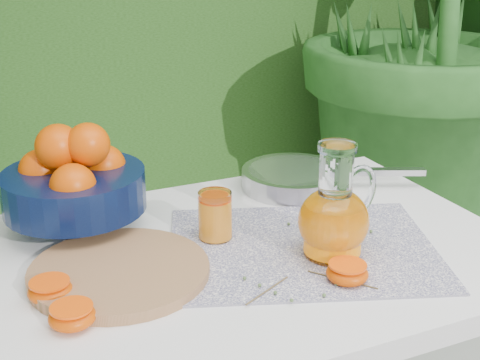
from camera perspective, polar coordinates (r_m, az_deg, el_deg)
name	(u,v)px	position (r m, az deg, el deg)	size (l,w,h in m)	color
potted_plant_right	(401,6)	(2.70, 13.55, 14.22)	(2.03, 2.03, 2.03)	#23551D
white_table	(244,288)	(1.27, 0.37, -9.21)	(1.00, 0.70, 0.75)	white
placemat	(302,248)	(1.24, 5.35, -5.78)	(0.48, 0.38, 0.00)	#0B0D41
cutting_board	(119,272)	(1.16, -10.25, -7.69)	(0.31, 0.31, 0.02)	#A36E49
fruit_bowl	(74,181)	(1.32, -14.00, -0.09)	(0.32, 0.32, 0.22)	black
juice_pitcher	(335,217)	(1.19, 8.08, -3.17)	(0.19, 0.16, 0.21)	white
juice_tumbler	(215,217)	(1.25, -2.13, -3.13)	(0.08, 0.08, 0.09)	white
saute_pan	(296,177)	(1.51, 4.77, 0.22)	(0.43, 0.31, 0.04)	#B1B0B5
orange_halves	(162,292)	(1.07, -6.71, -9.49)	(0.53, 0.22, 0.03)	#D14A02
thyme_sprigs	(315,262)	(1.18, 6.45, -6.96)	(0.33, 0.29, 0.01)	brown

